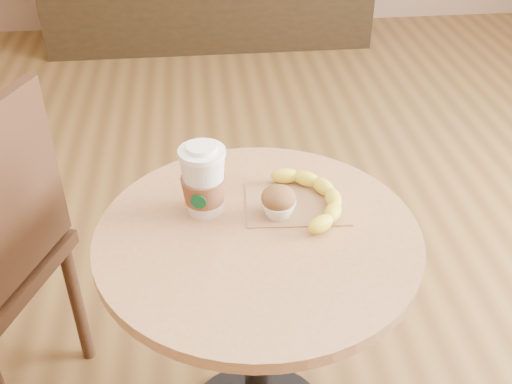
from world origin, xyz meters
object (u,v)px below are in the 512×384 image
Objects in this scene: cafe_table at (258,298)px; muffin at (278,202)px; banana at (312,198)px; coffee_cup at (204,182)px.

cafe_table is 0.26m from muffin.
muffin reaches higher than banana.
banana reaches higher than cafe_table.
muffin is 0.09m from banana.
coffee_cup is 0.65× the size of banana.
cafe_table is 2.78× the size of banana.
coffee_cup is at bearing 167.48° from muffin.
cafe_table is 0.28m from banana.
coffee_cup is 0.26m from banana.
banana is (0.25, -0.01, -0.06)m from coffee_cup.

